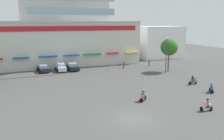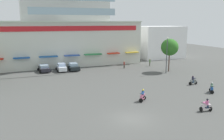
{
  "view_description": "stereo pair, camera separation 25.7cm",
  "coord_description": "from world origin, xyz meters",
  "px_view_note": "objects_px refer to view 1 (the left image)",
  "views": [
    {
      "loc": [
        -10.64,
        -20.52,
        9.87
      ],
      "look_at": [
        2.57,
        12.11,
        2.73
      ],
      "focal_mm": 37.82,
      "sensor_mm": 36.0,
      "label": 1
    },
    {
      "loc": [
        -10.41,
        -20.61,
        9.87
      ],
      "look_at": [
        2.57,
        12.11,
        2.73
      ],
      "focal_mm": 37.82,
      "sensor_mm": 36.0,
      "label": 2
    }
  ],
  "objects_px": {
    "scooter_rider_4": "(211,88)",
    "pedestrian_1": "(149,62)",
    "scooter_rider_2": "(193,81)",
    "scooter_rider_3": "(207,106)",
    "streetlamp_near": "(166,53)",
    "parked_car_0": "(43,68)",
    "pedestrian_0": "(124,64)",
    "parked_car_1": "(61,67)",
    "scooter_rider_0": "(143,96)",
    "plaza_tree_1": "(169,47)",
    "parked_car_2": "(73,67)"
  },
  "relations": [
    {
      "from": "parked_car_0",
      "to": "scooter_rider_4",
      "type": "relative_size",
      "value": 2.96
    },
    {
      "from": "parked_car_1",
      "to": "scooter_rider_2",
      "type": "distance_m",
      "value": 25.78
    },
    {
      "from": "scooter_rider_2",
      "to": "streetlamp_near",
      "type": "distance_m",
      "value": 9.63
    },
    {
      "from": "parked_car_1",
      "to": "pedestrian_1",
      "type": "bearing_deg",
      "value": -5.4
    },
    {
      "from": "plaza_tree_1",
      "to": "parked_car_1",
      "type": "xyz_separation_m",
      "value": [
        -20.31,
        8.38,
        -4.14
      ]
    },
    {
      "from": "pedestrian_0",
      "to": "parked_car_0",
      "type": "bearing_deg",
      "value": 170.04
    },
    {
      "from": "scooter_rider_0",
      "to": "pedestrian_1",
      "type": "distance_m",
      "value": 24.82
    },
    {
      "from": "plaza_tree_1",
      "to": "pedestrian_0",
      "type": "bearing_deg",
      "value": 138.68
    },
    {
      "from": "scooter_rider_2",
      "to": "scooter_rider_3",
      "type": "distance_m",
      "value": 11.82
    },
    {
      "from": "pedestrian_1",
      "to": "scooter_rider_2",
      "type": "bearing_deg",
      "value": -96.52
    },
    {
      "from": "parked_car_1",
      "to": "scooter_rider_3",
      "type": "bearing_deg",
      "value": -68.4
    },
    {
      "from": "plaza_tree_1",
      "to": "parked_car_2",
      "type": "height_order",
      "value": "plaza_tree_1"
    },
    {
      "from": "parked_car_0",
      "to": "pedestrian_1",
      "type": "xyz_separation_m",
      "value": [
        23.13,
        -2.66,
        0.26
      ]
    },
    {
      "from": "plaza_tree_1",
      "to": "pedestrian_1",
      "type": "distance_m",
      "value": 7.65
    },
    {
      "from": "plaza_tree_1",
      "to": "scooter_rider_4",
      "type": "height_order",
      "value": "plaza_tree_1"
    },
    {
      "from": "parked_car_0",
      "to": "scooter_rider_0",
      "type": "xyz_separation_m",
      "value": [
        9.75,
        -23.57,
        -0.07
      ]
    },
    {
      "from": "scooter_rider_3",
      "to": "pedestrian_0",
      "type": "height_order",
      "value": "pedestrian_0"
    },
    {
      "from": "scooter_rider_4",
      "to": "streetlamp_near",
      "type": "height_order",
      "value": "streetlamp_near"
    },
    {
      "from": "scooter_rider_0",
      "to": "scooter_rider_4",
      "type": "relative_size",
      "value": 1.01
    },
    {
      "from": "parked_car_1",
      "to": "pedestrian_0",
      "type": "relative_size",
      "value": 2.6
    },
    {
      "from": "streetlamp_near",
      "to": "parked_car_0",
      "type": "bearing_deg",
      "value": 154.62
    },
    {
      "from": "scooter_rider_0",
      "to": "scooter_rider_3",
      "type": "xyz_separation_m",
      "value": [
        4.95,
        -5.74,
        -0.04
      ]
    },
    {
      "from": "scooter_rider_2",
      "to": "pedestrian_1",
      "type": "xyz_separation_m",
      "value": [
        1.92,
        16.78,
        0.37
      ]
    },
    {
      "from": "parked_car_1",
      "to": "scooter_rider_0",
      "type": "distance_m",
      "value": 23.64
    },
    {
      "from": "scooter_rider_4",
      "to": "pedestrian_1",
      "type": "relative_size",
      "value": 0.9
    },
    {
      "from": "scooter_rider_3",
      "to": "pedestrian_1",
      "type": "distance_m",
      "value": 27.95
    },
    {
      "from": "plaza_tree_1",
      "to": "scooter_rider_4",
      "type": "xyz_separation_m",
      "value": [
        -3.04,
        -14.78,
        -4.31
      ]
    },
    {
      "from": "scooter_rider_0",
      "to": "pedestrian_1",
      "type": "height_order",
      "value": "pedestrian_1"
    },
    {
      "from": "parked_car_1",
      "to": "scooter_rider_2",
      "type": "xyz_separation_m",
      "value": [
        17.8,
        -18.64,
        -0.19
      ]
    },
    {
      "from": "scooter_rider_0",
      "to": "scooter_rider_3",
      "type": "distance_m",
      "value": 7.58
    },
    {
      "from": "scooter_rider_3",
      "to": "scooter_rider_4",
      "type": "height_order",
      "value": "scooter_rider_4"
    },
    {
      "from": "parked_car_0",
      "to": "parked_car_1",
      "type": "bearing_deg",
      "value": -13.14
    },
    {
      "from": "parked_car_1",
      "to": "scooter_rider_0",
      "type": "relative_size",
      "value": 2.74
    },
    {
      "from": "parked_car_2",
      "to": "pedestrian_0",
      "type": "height_order",
      "value": "pedestrian_0"
    },
    {
      "from": "parked_car_2",
      "to": "pedestrian_1",
      "type": "height_order",
      "value": "pedestrian_1"
    },
    {
      "from": "plaza_tree_1",
      "to": "scooter_rider_4",
      "type": "distance_m",
      "value": 15.69
    },
    {
      "from": "scooter_rider_0",
      "to": "pedestrian_1",
      "type": "bearing_deg",
      "value": 57.39
    },
    {
      "from": "plaza_tree_1",
      "to": "pedestrian_0",
      "type": "relative_size",
      "value": 4.06
    },
    {
      "from": "parked_car_1",
      "to": "pedestrian_1",
      "type": "relative_size",
      "value": 2.49
    },
    {
      "from": "streetlamp_near",
      "to": "plaza_tree_1",
      "type": "bearing_deg",
      "value": 40.82
    },
    {
      "from": "plaza_tree_1",
      "to": "scooter_rider_0",
      "type": "bearing_deg",
      "value": -134.14
    },
    {
      "from": "scooter_rider_3",
      "to": "streetlamp_near",
      "type": "distance_m",
      "value": 20.52
    },
    {
      "from": "pedestrian_0",
      "to": "pedestrian_1",
      "type": "xyz_separation_m",
      "value": [
        6.54,
        0.25,
        0.04
      ]
    },
    {
      "from": "pedestrian_1",
      "to": "plaza_tree_1",
      "type": "bearing_deg",
      "value": -84.87
    },
    {
      "from": "plaza_tree_1",
      "to": "scooter_rider_2",
      "type": "height_order",
      "value": "plaza_tree_1"
    },
    {
      "from": "scooter_rider_4",
      "to": "parked_car_2",
      "type": "bearing_deg",
      "value": 122.75
    },
    {
      "from": "pedestrian_1",
      "to": "streetlamp_near",
      "type": "height_order",
      "value": "streetlamp_near"
    },
    {
      "from": "scooter_rider_2",
      "to": "scooter_rider_4",
      "type": "xyz_separation_m",
      "value": [
        -0.54,
        -4.52,
        0.03
      ]
    },
    {
      "from": "parked_car_2",
      "to": "scooter_rider_2",
      "type": "relative_size",
      "value": 2.79
    },
    {
      "from": "scooter_rider_0",
      "to": "streetlamp_near",
      "type": "height_order",
      "value": "streetlamp_near"
    }
  ]
}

